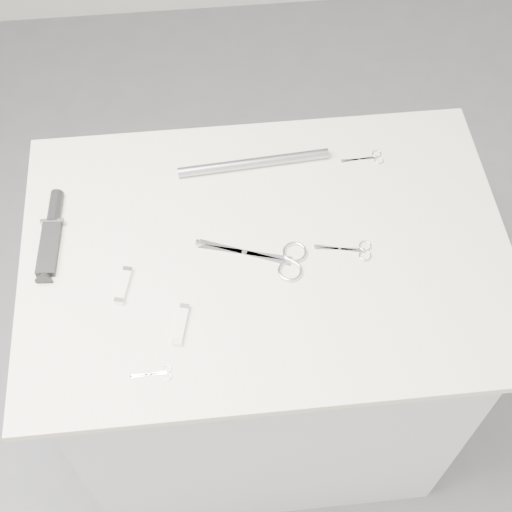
{
  "coord_description": "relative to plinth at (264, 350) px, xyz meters",
  "views": [
    {
      "loc": [
        -0.1,
        -0.81,
        2.12
      ],
      "look_at": [
        -0.02,
        -0.02,
        0.92
      ],
      "focal_mm": 50.0,
      "sensor_mm": 36.0,
      "label": 1
    }
  ],
  "objects": [
    {
      "name": "ground",
      "position": [
        0.0,
        0.0,
        -0.46
      ],
      "size": [
        4.0,
        4.0,
        0.01
      ],
      "primitive_type": "cube",
      "color": "slate",
      "rests_on": "ground"
    },
    {
      "name": "plinth",
      "position": [
        0.0,
        0.0,
        0.0
      ],
      "size": [
        0.9,
        0.6,
        0.9
      ],
      "primitive_type": "cube",
      "color": "silver",
      "rests_on": "ground"
    },
    {
      "name": "display_board",
      "position": [
        0.0,
        0.0,
        0.46
      ],
      "size": [
        1.0,
        0.7,
        0.02
      ],
      "primitive_type": "cube",
      "color": "beige",
      "rests_on": "plinth"
    },
    {
      "name": "large_shears",
      "position": [
        0.01,
        -0.03,
        0.47
      ],
      "size": [
        0.22,
        0.13,
        0.01
      ],
      "rotation": [
        0.0,
        0.0,
        -0.33
      ],
      "color": "silver",
      "rests_on": "display_board"
    },
    {
      "name": "embroidery_scissors_a",
      "position": [
        0.18,
        -0.02,
        0.47
      ],
      "size": [
        0.12,
        0.05,
        0.0
      ],
      "rotation": [
        0.0,
        0.0,
        -0.2
      ],
      "color": "silver",
      "rests_on": "display_board"
    },
    {
      "name": "embroidery_scissors_b",
      "position": [
        0.25,
        0.22,
        0.47
      ],
      "size": [
        0.1,
        0.04,
        0.0
      ],
      "rotation": [
        0.0,
        0.0,
        0.05
      ],
      "color": "silver",
      "rests_on": "display_board"
    },
    {
      "name": "tiny_scissors",
      "position": [
        -0.23,
        -0.26,
        0.47
      ],
      "size": [
        0.07,
        0.03,
        0.0
      ],
      "rotation": [
        0.0,
        0.0,
        0.02
      ],
      "color": "silver",
      "rests_on": "display_board"
    },
    {
      "name": "sheathed_knife",
      "position": [
        -0.44,
        0.09,
        0.48
      ],
      "size": [
        0.05,
        0.21,
        0.03
      ],
      "rotation": [
        0.0,
        0.0,
        1.5
      ],
      "color": "black",
      "rests_on": "display_board"
    },
    {
      "name": "pocket_knife_a",
      "position": [
        -0.29,
        -0.06,
        0.47
      ],
      "size": [
        0.04,
        0.08,
        0.01
      ],
      "rotation": [
        0.0,
        0.0,
        1.33
      ],
      "color": "silver",
      "rests_on": "display_board"
    },
    {
      "name": "pocket_knife_b",
      "position": [
        -0.18,
        -0.16,
        0.48
      ],
      "size": [
        0.04,
        0.09,
        0.01
      ],
      "rotation": [
        0.0,
        0.0,
        1.33
      ],
      "color": "silver",
      "rests_on": "display_board"
    },
    {
      "name": "metal_rail",
      "position": [
        -0.0,
        0.22,
        0.48
      ],
      "size": [
        0.34,
        0.05,
        0.02
      ],
      "primitive_type": "cylinder",
      "rotation": [
        0.0,
        1.57,
        0.07
      ],
      "color": "gray",
      "rests_on": "display_board"
    }
  ]
}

